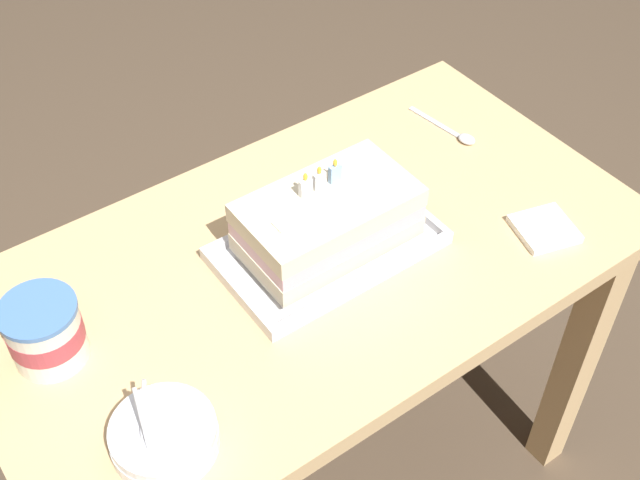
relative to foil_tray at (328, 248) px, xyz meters
name	(u,v)px	position (x,y,z in m)	size (l,w,h in m)	color
dining_table	(313,308)	(-0.03, 0.01, -0.14)	(1.10, 0.60, 0.76)	tan
foil_tray	(328,248)	(0.00, 0.00, 0.00)	(0.36, 0.21, 0.02)	silver
birthday_cake	(328,219)	(0.00, 0.00, 0.06)	(0.28, 0.15, 0.14)	beige
bowl_stack	(164,436)	(-0.39, -0.16, 0.01)	(0.14, 0.14, 0.11)	white
ice_cream_tub	(45,332)	(-0.45, 0.06, 0.05)	(0.11, 0.11, 0.11)	silver
serving_spoon_near_tray	(459,135)	(0.38, 0.10, 0.00)	(0.04, 0.16, 0.01)	silver
napkin_pile	(544,229)	(0.32, -0.18, 0.00)	(0.11, 0.11, 0.01)	white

